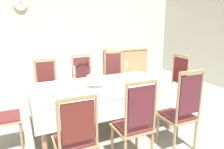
% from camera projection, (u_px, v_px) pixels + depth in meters
% --- Properties ---
extents(ground, '(7.72, 6.50, 0.04)m').
position_uv_depth(ground, '(101.00, 127.00, 3.66)').
color(ground, gray).
extents(back_wall, '(7.72, 0.08, 3.18)m').
position_uv_depth(back_wall, '(58.00, 28.00, 6.16)').
color(back_wall, beige).
rests_on(back_wall, ground).
extents(dining_table, '(2.22, 1.24, 0.75)m').
position_uv_depth(dining_table, '(102.00, 90.00, 3.42)').
color(dining_table, '#AC7C5B').
rests_on(dining_table, ground).
extents(tablecloth, '(2.24, 1.26, 0.31)m').
position_uv_depth(tablecloth, '(102.00, 90.00, 3.42)').
color(tablecloth, white).
rests_on(tablecloth, dining_table).
extents(chair_south_a, '(0.44, 0.42, 1.06)m').
position_uv_depth(chair_south_a, '(76.00, 137.00, 2.25)').
color(chair_south_a, '#A57E51').
rests_on(chair_south_a, ground).
extents(chair_north_a, '(0.44, 0.42, 1.07)m').
position_uv_depth(chair_north_a, '(47.00, 86.00, 4.05)').
color(chair_north_a, tan).
rests_on(chair_north_a, ground).
extents(chair_south_b, '(0.44, 0.42, 1.12)m').
position_uv_depth(chair_south_b, '(135.00, 122.00, 2.54)').
color(chair_south_b, '#A87E60').
rests_on(chair_south_b, ground).
extents(chair_north_b, '(0.44, 0.42, 1.11)m').
position_uv_depth(chair_north_b, '(84.00, 81.00, 4.35)').
color(chair_north_b, '#A78355').
rests_on(chair_north_b, ground).
extents(chair_south_c, '(0.44, 0.42, 1.17)m').
position_uv_depth(chair_south_c, '(182.00, 111.00, 2.84)').
color(chair_south_c, '#A97B61').
rests_on(chair_south_c, ground).
extents(chair_north_c, '(0.44, 0.42, 1.14)m').
position_uv_depth(chair_north_c, '(115.00, 77.00, 4.65)').
color(chair_north_c, tan).
rests_on(chair_north_c, ground).
extents(chair_head_east, '(0.42, 0.44, 1.16)m').
position_uv_depth(chair_head_east, '(174.00, 84.00, 4.06)').
color(chair_head_east, '#9F7F62').
rests_on(chair_head_east, ground).
extents(soup_tureen, '(0.30, 0.30, 0.24)m').
position_uv_depth(soup_tureen, '(95.00, 80.00, 3.32)').
color(soup_tureen, white).
rests_on(soup_tureen, tablecloth).
extents(candlestick_west, '(0.07, 0.07, 0.37)m').
position_uv_depth(candlestick_west, '(75.00, 80.00, 3.18)').
color(candlestick_west, gold).
rests_on(candlestick_west, tablecloth).
extents(candlestick_east, '(0.07, 0.07, 0.37)m').
position_uv_depth(candlestick_east, '(126.00, 74.00, 3.55)').
color(candlestick_east, gold).
rests_on(candlestick_east, tablecloth).
extents(bowl_near_left, '(0.14, 0.14, 0.04)m').
position_uv_depth(bowl_near_left, '(57.00, 82.00, 3.55)').
color(bowl_near_left, white).
rests_on(bowl_near_left, tablecloth).
extents(bowl_near_right, '(0.19, 0.19, 0.05)m').
position_uv_depth(bowl_near_right, '(62.00, 102.00, 2.65)').
color(bowl_near_right, white).
rests_on(bowl_near_right, tablecloth).
extents(bowl_far_left, '(0.15, 0.15, 0.03)m').
position_uv_depth(bowl_far_left, '(157.00, 87.00, 3.31)').
color(bowl_far_left, white).
rests_on(bowl_far_left, tablecloth).
extents(bowl_far_right, '(0.16, 0.16, 0.04)m').
position_uv_depth(bowl_far_right, '(77.00, 99.00, 2.76)').
color(bowl_far_right, white).
rests_on(bowl_far_right, tablecloth).
extents(spoon_primary, '(0.05, 0.18, 0.01)m').
position_uv_depth(spoon_primary, '(51.00, 83.00, 3.54)').
color(spoon_primary, gold).
rests_on(spoon_primary, tablecloth).
extents(spoon_secondary, '(0.06, 0.17, 0.01)m').
position_uv_depth(spoon_secondary, '(51.00, 104.00, 2.62)').
color(spoon_secondary, gold).
rests_on(spoon_secondary, tablecloth).
extents(sideboard, '(1.44, 0.48, 0.90)m').
position_uv_depth(sideboard, '(126.00, 62.00, 7.02)').
color(sideboard, tan).
rests_on(sideboard, ground).
extents(mounted_clock, '(0.35, 0.06, 0.35)m').
position_uv_depth(mounted_clock, '(20.00, 4.00, 5.54)').
color(mounted_clock, '#D1B251').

